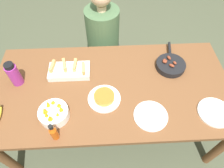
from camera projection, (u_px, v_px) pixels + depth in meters
ground_plane at (112, 126)px, 2.13m from camera, size 14.00×14.00×0.00m
dining_table at (112, 92)px, 1.63m from camera, size 1.88×0.92×0.71m
melon_tray at (69, 70)px, 1.62m from camera, size 0.33×0.17×0.10m
skillet at (170, 65)px, 1.66m from camera, size 0.24×0.39×0.08m
frittata_plate_center at (104, 98)px, 1.48m from camera, size 0.24×0.24×0.06m
empty_plate_near_front at (215, 112)px, 1.42m from camera, size 0.24×0.24×0.02m
empty_plate_far_left at (151, 116)px, 1.40m from camera, size 0.24×0.24×0.02m
fruit_bowl_mango at (54, 113)px, 1.37m from camera, size 0.21×0.21×0.13m
water_bottle at (14, 74)px, 1.51m from camera, size 0.09×0.09×0.21m
hot_sauce_bottle at (54, 132)px, 1.26m from camera, size 0.05×0.05×0.17m
person_figure at (103, 46)px, 2.17m from camera, size 0.37×0.37×1.17m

